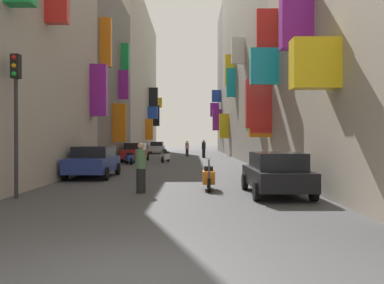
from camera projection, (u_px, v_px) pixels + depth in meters
ground_plane at (181, 160)px, 35.19m from camera, size 140.00×140.00×0.00m
building_left_mid_a at (77, 77)px, 31.17m from camera, size 6.99×13.20×13.35m
building_left_mid_b at (122, 81)px, 51.42m from camera, size 7.33×27.33×18.75m
building_right_mid_a at (339, 8)px, 19.05m from camera, size 7.36×5.98×16.31m
building_right_mid_b at (265, 45)px, 38.32m from camera, size 7.07×32.63×21.71m
building_right_mid_c at (238, 82)px, 59.89m from camera, size 7.33×10.50×20.79m
parked_car_red at (133, 152)px, 33.02m from camera, size 1.93×4.35×1.52m
parked_car_black at (274, 173)px, 13.20m from camera, size 1.88×4.09×1.41m
parked_car_silver at (155, 147)px, 51.88m from camera, size 1.94×4.26×1.50m
parked_car_blue at (92, 161)px, 19.29m from camera, size 2.02×4.27×1.50m
scooter_green at (162, 153)px, 38.48m from camera, size 0.76×1.90×1.13m
scooter_white at (164, 156)px, 31.86m from camera, size 0.71×1.77×1.13m
scooter_blue at (127, 158)px, 29.27m from camera, size 0.81×1.73×1.13m
scooter_orange at (207, 177)px, 14.58m from camera, size 0.46×1.78×1.13m
pedestrian_crossing at (139, 168)px, 13.72m from camera, size 0.54×0.54×1.73m
pedestrian_near_left at (202, 149)px, 39.33m from camera, size 0.52×0.52×1.77m
pedestrian_near_right at (185, 149)px, 42.31m from camera, size 0.40×0.40×1.67m
traffic_light_near_corner at (14, 101)px, 12.39m from camera, size 0.26×0.34×4.49m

